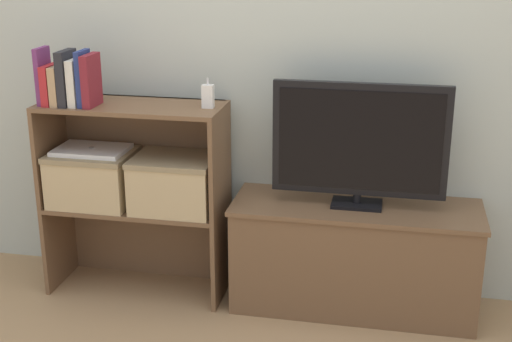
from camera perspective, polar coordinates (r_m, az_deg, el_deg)
The scene contains 17 objects.
ground_plane at distance 3.27m, azimuth -0.60°, elevation -11.52°, with size 16.00×16.00×0.00m, color #A37F56.
wall_back at distance 3.26m, azimuth 0.87°, elevation 10.82°, with size 10.00×0.05×2.40m.
tv_stand at distance 3.27m, azimuth 7.86°, elevation -6.80°, with size 1.10×0.40×0.50m.
tv at distance 3.08m, azimuth 8.30°, elevation 2.30°, with size 0.75×0.14×0.55m.
bookshelf_lower_tier at distance 3.49m, azimuth -9.05°, elevation -4.64°, with size 0.83×0.34×0.43m.
bookshelf_upper_tier at distance 3.34m, azimuth -9.43°, elevation 2.61°, with size 0.83×0.34×0.48m.
book_plum at distance 3.31m, azimuth -16.66°, elevation 7.30°, with size 0.02×0.12×0.25m.
book_crimson at distance 3.30m, azimuth -16.10°, elevation 6.66°, with size 0.04×0.14×0.18m.
book_tan at distance 3.28m, azimuth -15.46°, elevation 6.63°, with size 0.04×0.15×0.17m.
book_charcoal at distance 3.26m, azimuth -14.89°, elevation 7.21°, with size 0.04×0.15×0.24m.
book_ivory at distance 3.25m, azimuth -14.19°, elevation 6.88°, with size 0.04×0.13×0.21m.
book_navy at distance 3.23m, azimuth -13.64°, elevation 7.22°, with size 0.02×0.12×0.24m.
book_maroon at distance 3.21m, azimuth -13.05°, elevation 7.07°, with size 0.04×0.15×0.23m.
baby_monitor at distance 3.12m, azimuth -3.87°, elevation 5.99°, with size 0.05×0.04×0.13m.
storage_basket_left at distance 3.40m, azimuth -12.87°, elevation -0.33°, with size 0.38×0.31×0.25m.
storage_basket_right at distance 3.26m, azimuth -6.48°, elevation -0.78°, with size 0.38×0.31×0.25m.
laptop at distance 3.36m, azimuth -13.02°, elevation 1.66°, with size 0.33×0.23×0.02m.
Camera 1 is at (0.60, -2.77, 1.64)m, focal length 50.00 mm.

